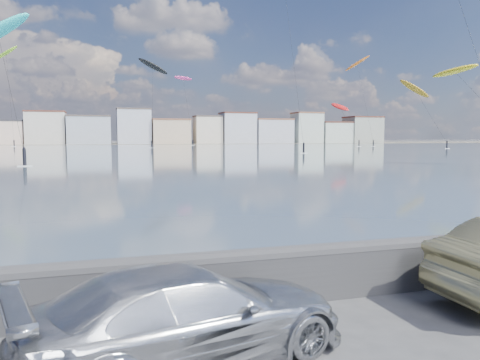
{
  "coord_description": "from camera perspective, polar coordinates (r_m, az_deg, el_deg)",
  "views": [
    {
      "loc": [
        -1.73,
        -5.2,
        3.1
      ],
      "look_at": [
        1.0,
        4.0,
        2.2
      ],
      "focal_mm": 35.0,
      "sensor_mm": 36.0,
      "label": 1
    }
  ],
  "objects": [
    {
      "name": "bay_water",
      "position": [
        96.76,
        -15.54,
        3.33
      ],
      "size": [
        500.0,
        177.0,
        0.0
      ],
      "primitive_type": "cube",
      "color": "#435B66",
      "rests_on": "ground"
    },
    {
      "name": "far_shore_strip",
      "position": [
        205.23,
        -16.11,
        4.29
      ],
      "size": [
        500.0,
        60.0,
        0.0
      ],
      "primitive_type": "cube",
      "color": "#4C473D",
      "rests_on": "ground"
    },
    {
      "name": "seawall",
      "position": [
        8.47,
        -4.07,
        -11.96
      ],
      "size": [
        400.0,
        0.36,
        1.08
      ],
      "color": "#28282B",
      "rests_on": "ground"
    },
    {
      "name": "far_buildings",
      "position": [
        191.24,
        -15.72,
        6.04
      ],
      "size": [
        240.79,
        13.26,
        14.6
      ],
      "color": "#CCB293",
      "rests_on": "ground"
    },
    {
      "name": "car_silver",
      "position": [
        6.67,
        -6.29,
        -16.06
      ],
      "size": [
        4.94,
        3.01,
        1.34
      ],
      "primitive_type": "imported",
      "rotation": [
        0.0,
        0.0,
        1.83
      ],
      "color": "#B1B4BA",
      "rests_on": "ground"
    },
    {
      "name": "kitesurfer_4",
      "position": [
        139.22,
        -10.57,
        13.37
      ],
      "size": [
        8.56,
        13.33,
        26.01
      ],
      "color": "black",
      "rests_on": "ground"
    },
    {
      "name": "kitesurfer_5",
      "position": [
        92.66,
        24.71,
        11.92
      ],
      "size": [
        5.93,
        18.26,
        15.67
      ],
      "color": "yellow",
      "rests_on": "ground"
    },
    {
      "name": "kitesurfer_6",
      "position": [
        157.16,
        12.1,
        8.64
      ],
      "size": [
        4.35,
        18.2,
        14.71
      ],
      "color": "red",
      "rests_on": "ground"
    },
    {
      "name": "kitesurfer_10",
      "position": [
        166.34,
        -26.62,
        13.52
      ],
      "size": [
        8.29,
        9.31,
        31.27
      ],
      "color": "#8CD826",
      "rests_on": "ground"
    },
    {
      "name": "kitesurfer_11",
      "position": [
        167.93,
        -6.92,
        12.1
      ],
      "size": [
        8.41,
        12.4,
        24.09
      ],
      "color": "#E5338C",
      "rests_on": "ground"
    },
    {
      "name": "kitesurfer_14",
      "position": [
        159.28,
        14.11,
        13.5
      ],
      "size": [
        7.34,
        14.14,
        29.23
      ],
      "color": "orange",
      "rests_on": "ground"
    },
    {
      "name": "kitesurfer_18",
      "position": [
        134.62,
        20.54,
        10.3
      ],
      "size": [
        7.83,
        12.37,
        18.86
      ],
      "color": "#BF8C19",
      "rests_on": "ground"
    }
  ]
}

